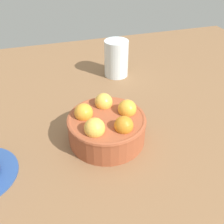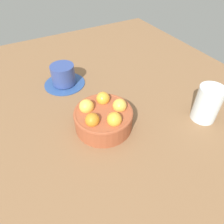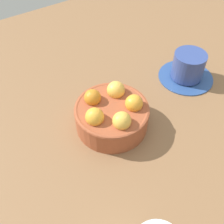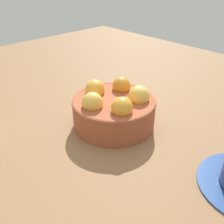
# 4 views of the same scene
# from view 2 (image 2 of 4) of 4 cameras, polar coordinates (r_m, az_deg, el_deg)

# --- Properties ---
(ground_plane) EXTENTS (1.37, 1.17, 0.04)m
(ground_plane) POSITION_cam_2_polar(r_m,az_deg,el_deg) (0.61, -2.19, -5.24)
(ground_plane) COLOR brown
(terracotta_bowl) EXTENTS (0.16, 0.16, 0.08)m
(terracotta_bowl) POSITION_cam_2_polar(r_m,az_deg,el_deg) (0.57, -2.35, -1.34)
(terracotta_bowl) COLOR #9E4C2D
(terracotta_bowl) RESTS_ON ground_plane
(coffee_cup) EXTENTS (0.14, 0.14, 0.07)m
(coffee_cup) POSITION_cam_2_polar(r_m,az_deg,el_deg) (0.75, -13.07, 9.43)
(coffee_cup) COLOR #2B4C8B
(coffee_cup) RESTS_ON ground_plane
(water_glass) EXTENTS (0.07, 0.07, 0.11)m
(water_glass) POSITION_cam_2_polar(r_m,az_deg,el_deg) (0.64, 24.55, 2.08)
(water_glass) COLOR silver
(water_glass) RESTS_ON ground_plane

